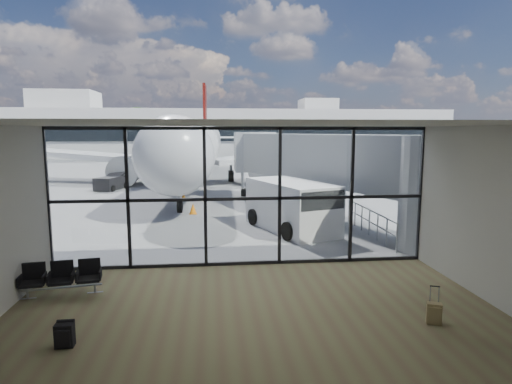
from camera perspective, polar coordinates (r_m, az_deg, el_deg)
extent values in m
plane|color=slate|center=(53.72, -4.95, 3.41)|extent=(220.00, 220.00, 0.00)
cube|color=brown|center=(10.52, -0.04, -16.28)|extent=(12.00, 8.00, 0.01)
cube|color=silver|center=(9.59, -0.05, 9.01)|extent=(12.00, 8.00, 0.02)
cube|color=beige|center=(6.00, 4.03, -12.37)|extent=(12.00, 0.02, 4.50)
cube|color=beige|center=(12.01, 29.79, -3.04)|extent=(0.02, 8.00, 4.50)
cube|color=white|center=(13.73, -1.79, -0.70)|extent=(12.00, 0.04, 4.50)
cube|color=black|center=(14.23, -1.75, -9.45)|extent=(12.00, 0.12, 0.10)
cube|color=black|center=(13.74, -1.78, -0.90)|extent=(12.00, 0.12, 0.10)
cube|color=black|center=(13.57, -1.83, 8.48)|extent=(12.00, 0.12, 0.10)
cube|color=black|center=(14.58, -26.02, -1.01)|extent=(0.10, 0.12, 4.50)
cube|color=black|center=(13.94, -16.71, -0.91)|extent=(0.10, 0.12, 4.50)
cube|color=black|center=(13.69, -6.80, -0.77)|extent=(0.10, 0.12, 4.50)
cube|color=black|center=(13.87, 3.16, -0.62)|extent=(0.10, 0.12, 4.50)
cube|color=black|center=(14.44, 12.61, -0.45)|extent=(0.10, 0.12, 4.50)
cube|color=black|center=(15.38, 21.11, -0.29)|extent=(0.10, 0.12, 4.50)
cylinder|color=#929697|center=(16.84, 23.18, -0.24)|extent=(2.80, 2.80, 4.20)
cube|color=#929697|center=(22.28, 8.43, 4.53)|extent=(7.45, 14.81, 2.40)
cube|color=#929697|center=(28.71, -0.23, 5.39)|extent=(2.60, 2.20, 2.60)
cylinder|color=gray|center=(28.82, -1.81, 1.21)|extent=(0.20, 0.20, 1.80)
cylinder|color=gray|center=(28.98, 1.35, 1.25)|extent=(0.20, 0.20, 1.80)
cylinder|color=black|center=(28.97, -0.22, -0.05)|extent=(1.80, 0.56, 0.56)
cylinder|color=gray|center=(16.23, 18.26, -5.86)|extent=(0.06, 0.06, 1.10)
cylinder|color=gray|center=(17.03, 17.02, -5.16)|extent=(0.06, 0.06, 1.10)
cylinder|color=gray|center=(17.84, 15.89, -4.52)|extent=(0.06, 0.06, 1.10)
cylinder|color=gray|center=(18.66, 14.86, -3.93)|extent=(0.06, 0.06, 1.10)
cylinder|color=gray|center=(19.48, 13.92, -3.39)|extent=(0.06, 0.06, 1.10)
cylinder|color=gray|center=(20.31, 13.06, -2.90)|extent=(0.06, 0.06, 1.10)
cylinder|color=gray|center=(21.15, 12.27, -2.44)|extent=(0.06, 0.06, 1.10)
cylinder|color=gray|center=(18.56, 14.92, -2.33)|extent=(0.06, 5.40, 0.06)
cylinder|color=gray|center=(18.65, 14.87, -3.78)|extent=(0.06, 5.40, 0.06)
cube|color=#B8B7B3|center=(75.54, -5.32, 7.78)|extent=(80.00, 12.00, 8.00)
cube|color=black|center=(69.44, -5.25, 7.76)|extent=(80.00, 0.20, 2.40)
cube|color=#B8B7B3|center=(79.42, -24.08, 11.11)|extent=(10.00, 8.00, 3.00)
cube|color=#B8B7B3|center=(78.02, 8.24, 11.42)|extent=(6.00, 6.00, 2.00)
cylinder|color=#382619|center=(93.64, -30.11, 5.27)|extent=(0.50, 0.50, 3.06)
sphere|color=black|center=(93.60, -30.27, 7.56)|extent=(5.61, 5.61, 5.61)
cylinder|color=#382619|center=(91.36, -26.66, 5.57)|extent=(0.50, 0.50, 3.42)
sphere|color=black|center=(91.34, -26.83, 8.19)|extent=(6.27, 6.27, 6.27)
cylinder|color=#382619|center=(89.45, -23.04, 5.52)|extent=(0.50, 0.50, 2.70)
sphere|color=black|center=(89.40, -23.15, 7.63)|extent=(4.95, 4.95, 4.95)
cylinder|color=#382619|center=(87.88, -19.28, 5.79)|extent=(0.50, 0.50, 3.06)
sphere|color=black|center=(87.84, -19.40, 8.23)|extent=(5.61, 5.61, 5.61)
cylinder|color=#382619|center=(86.71, -15.40, 6.05)|extent=(0.50, 0.50, 3.42)
sphere|color=black|center=(86.68, -15.51, 8.81)|extent=(6.27, 6.27, 6.27)
cube|color=gray|center=(12.74, -24.49, -11.52)|extent=(2.02, 0.40, 0.04)
cube|color=black|center=(12.81, -27.65, -10.77)|extent=(0.65, 0.62, 0.07)
cube|color=black|center=(12.98, -27.47, -9.40)|extent=(0.58, 0.16, 0.51)
cube|color=black|center=(12.68, -24.54, -10.77)|extent=(0.65, 0.62, 0.07)
cube|color=black|center=(12.85, -24.42, -9.39)|extent=(0.58, 0.16, 0.51)
cube|color=black|center=(12.58, -21.37, -10.73)|extent=(0.65, 0.62, 0.07)
cube|color=black|center=(12.75, -21.31, -9.34)|extent=(0.58, 0.16, 0.51)
cylinder|color=gray|center=(12.94, -28.17, -11.99)|extent=(0.06, 0.06, 0.23)
cylinder|color=gray|center=(12.66, -20.67, -11.97)|extent=(0.06, 0.06, 0.23)
cube|color=black|center=(9.92, -24.15, -17.05)|extent=(0.36, 0.23, 0.50)
cube|color=black|center=(9.80, -24.40, -17.38)|extent=(0.29, 0.07, 0.34)
cylinder|color=black|center=(9.92, -24.04, -15.48)|extent=(0.34, 0.09, 0.09)
cube|color=olive|center=(10.84, 22.64, -14.71)|extent=(0.37, 0.30, 0.48)
cube|color=olive|center=(10.74, 22.71, -14.92)|extent=(0.26, 0.13, 0.36)
cylinder|color=gray|center=(10.76, 22.21, -12.50)|extent=(0.02, 0.02, 0.40)
cylinder|color=gray|center=(10.79, 23.18, -12.51)|extent=(0.02, 0.02, 0.40)
cube|color=black|center=(10.71, 22.76, -11.51)|extent=(0.21, 0.10, 0.02)
cylinder|color=black|center=(11.00, 22.03, -15.65)|extent=(0.04, 0.06, 0.05)
cylinder|color=black|center=(11.02, 22.99, -15.65)|extent=(0.04, 0.06, 0.05)
cylinder|color=silver|center=(36.84, -8.03, 6.20)|extent=(4.95, 31.96, 3.93)
sphere|color=silver|center=(20.99, -10.89, 4.77)|extent=(3.93, 3.93, 3.93)
cone|color=silver|center=(55.38, -6.77, 7.15)|extent=(4.13, 6.49, 3.93)
cube|color=black|center=(21.60, -10.73, 6.27)|extent=(2.38, 1.35, 0.53)
cube|color=silver|center=(39.55, -21.10, 4.55)|extent=(16.21, 8.80, 1.26)
cylinder|color=black|center=(36.69, -16.73, 2.85)|extent=(2.34, 3.68, 2.23)
cube|color=silver|center=(55.10, -10.35, 7.18)|extent=(6.13, 3.25, 0.19)
cube|color=silver|center=(38.43, 5.71, 4.96)|extent=(16.30, 7.90, 1.26)
cylinder|color=black|center=(35.95, 0.75, 3.09)|extent=(2.34, 3.68, 2.23)
cube|color=silver|center=(54.80, -3.21, 7.30)|extent=(6.09, 2.91, 0.19)
cube|color=#53100B|center=(55.44, -6.83, 10.77)|extent=(0.45, 4.04, 6.37)
cylinder|color=gray|center=(23.34, -10.13, -0.92)|extent=(0.21, 0.21, 1.49)
cylinder|color=black|center=(23.40, -10.11, -1.82)|extent=(0.29, 0.75, 0.74)
cylinder|color=black|center=(37.86, -12.39, 2.03)|extent=(0.51, 1.03, 1.02)
cylinder|color=black|center=(37.47, -3.35, 2.14)|extent=(0.51, 1.03, 1.02)
cube|color=white|center=(19.04, 4.69, -1.84)|extent=(3.69, 5.38, 2.15)
cube|color=black|center=(17.42, 7.76, -0.84)|extent=(2.36, 1.90, 0.75)
cylinder|color=black|center=(17.29, 4.30, -5.22)|extent=(0.51, 0.80, 0.75)
cylinder|color=black|center=(18.43, 10.11, -4.48)|extent=(0.51, 0.80, 0.75)
cylinder|color=black|center=(20.07, -0.32, -3.32)|extent=(0.51, 0.80, 0.75)
cylinder|color=black|center=(21.07, 4.97, -2.81)|extent=(0.51, 0.80, 0.75)
cube|color=black|center=(33.91, -18.76, 1.17)|extent=(2.09, 3.08, 0.94)
cube|color=black|center=(34.82, -17.89, 2.54)|extent=(1.77, 2.57, 0.97)
cylinder|color=black|center=(33.48, -20.51, 0.51)|extent=(0.32, 0.50, 0.47)
cylinder|color=black|center=(32.81, -18.56, 0.46)|extent=(0.32, 0.50, 0.47)
cylinder|color=black|center=(35.08, -18.90, 0.91)|extent=(0.32, 0.50, 0.47)
cylinder|color=black|center=(34.44, -17.01, 0.87)|extent=(0.32, 0.50, 0.47)
cylinder|color=black|center=(28.70, -29.72, -1.24)|extent=(0.30, 0.49, 0.46)
cube|color=orange|center=(23.00, -8.38, -2.86)|extent=(0.39, 0.39, 0.03)
cone|color=orange|center=(22.95, -8.40, -2.21)|extent=(0.37, 0.37, 0.56)
cube|color=orange|center=(27.50, -9.62, -1.10)|extent=(0.37, 0.37, 0.03)
cone|color=orange|center=(27.46, -9.64, -0.58)|extent=(0.35, 0.35, 0.53)
cube|color=#D3500B|center=(25.61, 4.29, -1.68)|extent=(0.37, 0.37, 0.03)
cone|color=#D3500B|center=(25.57, 4.30, -1.13)|extent=(0.35, 0.35, 0.53)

